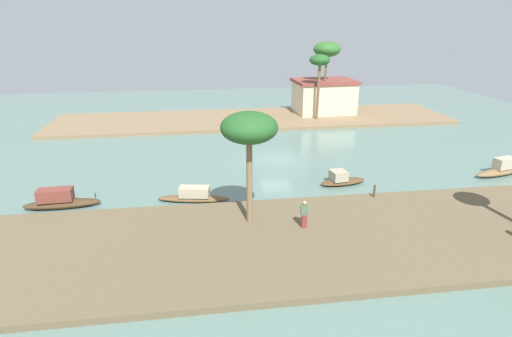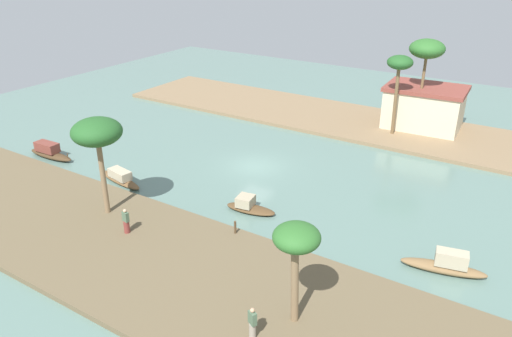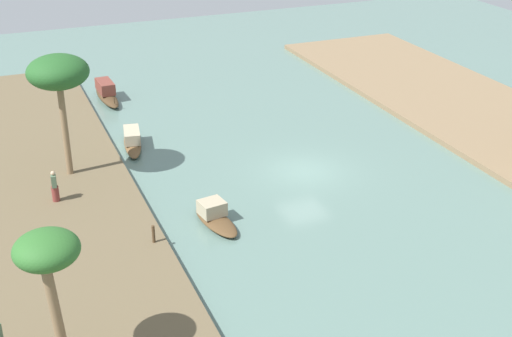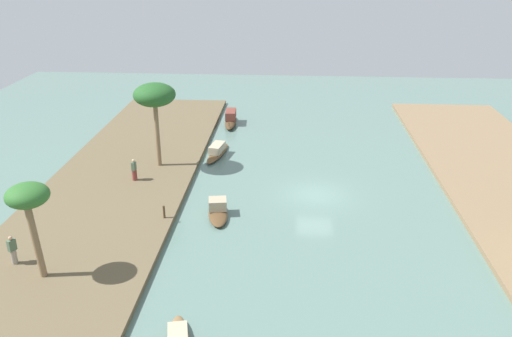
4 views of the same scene
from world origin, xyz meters
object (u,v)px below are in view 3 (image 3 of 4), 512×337
at_px(palm_tree_left_near, 58,74).
at_px(palm_tree_left_far, 47,256).
at_px(sampan_downstream_large, 106,93).
at_px(person_by_mooring, 55,188).
at_px(sampan_with_tall_canopy, 215,217).
at_px(sampan_upstream_small, 132,139).
at_px(mooring_post, 153,234).

relative_size(palm_tree_left_near, palm_tree_left_far, 1.25).
xyz_separation_m(sampan_downstream_large, palm_tree_left_far, (26.64, -6.76, 4.15)).
height_order(person_by_mooring, palm_tree_left_near, palm_tree_left_near).
bearing_deg(person_by_mooring, sampan_downstream_large, 167.45).
bearing_deg(palm_tree_left_far, sampan_with_tall_canopy, 133.81).
height_order(sampan_with_tall_canopy, palm_tree_left_far, palm_tree_left_far).
xyz_separation_m(sampan_downstream_large, person_by_mooring, (14.45, -5.33, 0.52)).
xyz_separation_m(sampan_upstream_small, sampan_with_tall_canopy, (10.54, 1.46, -0.01)).
height_order(mooring_post, palm_tree_left_far, palm_tree_left_far).
bearing_deg(mooring_post, sampan_upstream_small, 171.51).
bearing_deg(palm_tree_left_far, palm_tree_left_near, 170.45).
distance_m(sampan_downstream_large, palm_tree_left_near, 13.37).
relative_size(sampan_downstream_large, mooring_post, 5.74).
distance_m(sampan_downstream_large, person_by_mooring, 15.41).
bearing_deg(mooring_post, sampan_with_tall_canopy, 109.07).
relative_size(sampan_with_tall_canopy, person_by_mooring, 2.25).
bearing_deg(sampan_upstream_small, palm_tree_left_far, -9.86).
bearing_deg(person_by_mooring, sampan_with_tall_canopy, 63.65).
xyz_separation_m(person_by_mooring, palm_tree_left_far, (12.19, -1.42, 3.63)).
xyz_separation_m(sampan_upstream_small, palm_tree_left_near, (3.16, -4.05, 5.41)).
bearing_deg(sampan_with_tall_canopy, mooring_post, -79.77).
relative_size(sampan_upstream_small, mooring_post, 5.87).
height_order(palm_tree_left_near, palm_tree_left_far, palm_tree_left_near).
bearing_deg(sampan_downstream_large, palm_tree_left_far, -16.70).
height_order(person_by_mooring, mooring_post, person_by_mooring).
bearing_deg(palm_tree_left_near, palm_tree_left_far, -9.55).
xyz_separation_m(mooring_post, palm_tree_left_near, (-8.49, -2.31, 5.04)).
height_order(sampan_upstream_small, sampan_with_tall_canopy, sampan_with_tall_canopy).
distance_m(sampan_upstream_small, palm_tree_left_near, 7.46).
bearing_deg(sampan_upstream_small, person_by_mooring, -30.43).
height_order(sampan_with_tall_canopy, palm_tree_left_near, palm_tree_left_near).
distance_m(mooring_post, palm_tree_left_far, 9.09).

